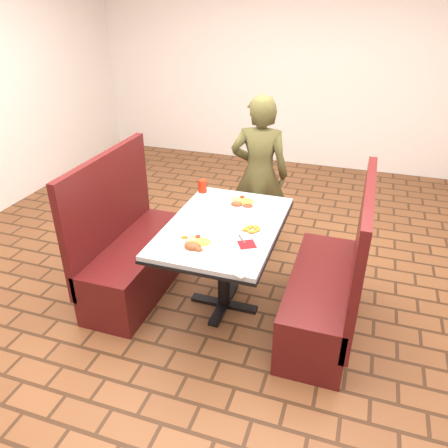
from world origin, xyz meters
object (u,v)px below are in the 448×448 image
Objects in this scene: near_dinner_plate at (196,243)px; red_tumbler at (202,186)px; dining_table at (224,235)px; far_dinner_plate at (242,202)px; plantain_plate at (251,230)px; diner_person at (259,175)px; booth_bench_right at (328,291)px; booth_bench_left at (133,254)px.

red_tumbler is (-0.28, 0.85, 0.02)m from near_dinner_plate.
far_dinner_plate reaches higher than dining_table.
dining_table is 0.25m from plantain_plate.
plantain_plate is at bearing -43.21° from red_tumbler.
booth_bench_right is at bearing 121.64° from diner_person.
dining_table is 4.34× the size of far_dinner_plate.
red_tumbler is at bearing 108.15° from near_dinner_plate.
plantain_plate is at bearing 46.26° from near_dinner_plate.
booth_bench_left is at bearing 177.27° from plantain_plate.
dining_table is 0.86m from booth_bench_left.
near_dinner_plate is (-0.08, -1.40, 0.04)m from diner_person.
far_dinner_plate is at bearing 84.33° from dining_table.
near_dinner_plate is at bearing -71.85° from red_tumbler.
booth_bench_left is 6.00× the size of plantain_plate.
near_dinner_plate is at bearing -133.74° from plantain_plate.
booth_bench_left is 1.00× the size of booth_bench_right.
near_dinner_plate is 0.95× the size of far_dinner_plate.
booth_bench_left reaches higher than far_dinner_plate.
diner_person is at bearing 52.54° from booth_bench_left.
plantain_plate is 1.87× the size of red_tumbler.
diner_person is 1.11m from plantain_plate.
red_tumbler reaches higher than dining_table.
booth_bench_right is 0.95m from far_dinner_plate.
booth_bench_right is 1.34m from red_tumbler.
booth_bench_left is 11.22× the size of red_tumbler.
booth_bench_left is at bearing 180.00° from dining_table.
red_tumbler is at bearing 160.82° from far_dinner_plate.
booth_bench_right is 4.50× the size of near_dinner_plate.
booth_bench_left is at bearing -131.80° from red_tumbler.
dining_table is 1.05m from diner_person.
plantain_plate is at bearing -12.44° from dining_table.
booth_bench_left is 0.92m from near_dinner_plate.
booth_bench_left is 4.30× the size of far_dinner_plate.
plantain_plate is (0.22, -0.05, 0.11)m from dining_table.
near_dinner_plate is at bearing 81.03° from diner_person.
near_dinner_plate reaches higher than far_dinner_plate.
far_dinner_plate reaches higher than plantain_plate.
diner_person is 0.66m from red_tumbler.
booth_bench_right reaches higher than dining_table.
diner_person reaches higher than booth_bench_right.
dining_table is 0.38m from far_dinner_plate.
booth_bench_right is 11.22× the size of red_tumbler.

